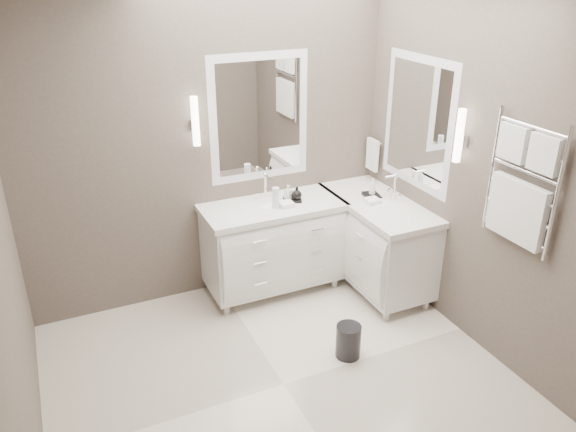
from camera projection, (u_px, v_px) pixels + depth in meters
name	position (u px, v px, depth m)	size (l,w,h in m)	color
floor	(284.00, 385.00, 4.03)	(3.20, 3.00, 0.01)	white
wall_back	(210.00, 147.00, 4.72)	(3.20, 0.01, 2.70)	#544A43
wall_front	(438.00, 355.00, 2.23)	(3.20, 0.01, 2.70)	#544A43
wall_right	(484.00, 176.00, 4.08)	(0.01, 3.00, 2.70)	#544A43
vanity_back	(273.00, 242.00, 5.01)	(1.24, 0.59, 0.97)	white
vanity_right	(376.00, 238.00, 5.08)	(0.59, 1.24, 0.97)	white
mirror_back	(260.00, 118.00, 4.79)	(0.90, 0.02, 1.10)	white
mirror_right	(418.00, 123.00, 4.65)	(0.02, 0.90, 1.10)	white
sconce_back	(195.00, 122.00, 4.50)	(0.06, 0.06, 0.40)	white
sconce_right	(459.00, 137.00, 4.13)	(0.06, 0.06, 0.40)	white
towel_bar_corner	(373.00, 154.00, 5.28)	(0.03, 0.22, 0.30)	white
towel_ladder	(521.00, 190.00, 3.71)	(0.06, 0.58, 0.90)	white
waste_bin	(348.00, 341.00, 4.27)	(0.19, 0.19, 0.27)	black
amenity_tray_back	(292.00, 200.00, 4.92)	(0.16, 0.12, 0.02)	black
amenity_tray_right	(372.00, 196.00, 5.01)	(0.13, 0.17, 0.03)	black
water_bottle	(276.00, 198.00, 4.76)	(0.06, 0.06, 0.18)	silver
soap_bottle_a	(288.00, 192.00, 4.90)	(0.06, 0.06, 0.12)	white
soap_bottle_b	(297.00, 193.00, 4.88)	(0.09, 0.09, 0.11)	black
soap_bottle_c	(372.00, 187.00, 4.97)	(0.06, 0.06, 0.15)	white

